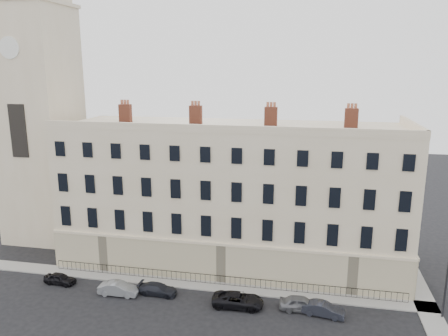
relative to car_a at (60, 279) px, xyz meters
The scene contains 12 objects.
ground 21.80m from the car_a, ahead, with size 160.00×160.00×0.00m, color black.
terrace 19.54m from the car_a, 30.87° to the left, with size 36.22×12.22×17.00m.
church_tower 22.98m from the car_a, 126.27° to the left, with size 8.00×8.13×44.00m.
pavement_terrace 11.89m from the car_a, 11.66° to the left, with size 48.00×2.00×0.12m, color gray.
pavement_east_return 35.06m from the car_a, ahead, with size 2.00×24.00×0.12m, color gray.
railings 15.89m from the car_a, 10.16° to the left, with size 35.00×0.04×0.96m.
car_a is the anchor object (origin of this frame).
car_b 6.68m from the car_a, ahead, with size 1.33×3.80×1.25m, color gray.
car_c 10.23m from the car_a, ahead, with size 1.51×3.72×1.08m, color black.
car_d 18.02m from the car_a, ahead, with size 2.13×4.62×1.28m, color black.
car_e 23.60m from the car_a, ahead, with size 1.55×3.85×1.31m, color slate.
car_f 25.52m from the car_a, ahead, with size 1.26×3.62×1.19m, color #22242D.
Camera 1 is at (2.09, -33.00, 21.12)m, focal length 35.00 mm.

